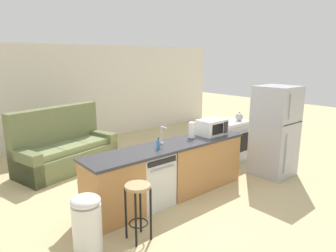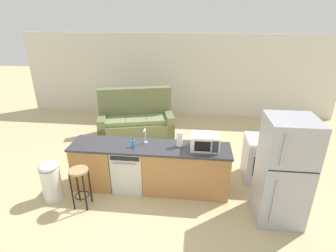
{
  "view_description": "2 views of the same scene",
  "coord_description": "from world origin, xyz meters",
  "px_view_note": "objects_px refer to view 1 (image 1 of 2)",
  "views": [
    {
      "loc": [
        -2.85,
        -3.52,
        2.26
      ],
      "look_at": [
        0.33,
        0.26,
        1.13
      ],
      "focal_mm": 32.0,
      "sensor_mm": 36.0,
      "label": 1
    },
    {
      "loc": [
        0.95,
        -4.18,
        3.1
      ],
      "look_at": [
        0.42,
        0.57,
        1.07
      ],
      "focal_mm": 28.0,
      "sensor_mm": 36.0,
      "label": 2
    }
  ],
  "objects_px": {
    "dishwasher": "(150,179)",
    "couch": "(64,150)",
    "bar_stool": "(138,200)",
    "stove_range": "(229,141)",
    "paper_towel_roll": "(192,130)",
    "soap_bottle": "(158,144)",
    "kettle": "(239,117)",
    "refrigerator": "(275,131)",
    "trash_bin": "(87,224)",
    "microwave": "(212,127)"
  },
  "relations": [
    {
      "from": "dishwasher",
      "to": "couch",
      "type": "xyz_separation_m",
      "value": [
        -0.43,
        2.44,
        -0.03
      ]
    },
    {
      "from": "dishwasher",
      "to": "bar_stool",
      "type": "xyz_separation_m",
      "value": [
        -0.69,
        -0.66,
        0.11
      ]
    },
    {
      "from": "stove_range",
      "to": "paper_towel_roll",
      "type": "xyz_separation_m",
      "value": [
        -1.66,
        -0.49,
        0.59
      ]
    },
    {
      "from": "stove_range",
      "to": "paper_towel_roll",
      "type": "relative_size",
      "value": 3.19
    },
    {
      "from": "dishwasher",
      "to": "soap_bottle",
      "type": "height_order",
      "value": "soap_bottle"
    },
    {
      "from": "stove_range",
      "to": "kettle",
      "type": "xyz_separation_m",
      "value": [
        0.17,
        -0.13,
        0.53
      ]
    },
    {
      "from": "dishwasher",
      "to": "refrigerator",
      "type": "xyz_separation_m",
      "value": [
        2.6,
        -0.55,
        0.45
      ]
    },
    {
      "from": "kettle",
      "to": "couch",
      "type": "bearing_deg",
      "value": 147.77
    },
    {
      "from": "refrigerator",
      "to": "paper_towel_roll",
      "type": "distance_m",
      "value": 1.77
    },
    {
      "from": "paper_towel_roll",
      "to": "bar_stool",
      "type": "height_order",
      "value": "paper_towel_roll"
    },
    {
      "from": "stove_range",
      "to": "trash_bin",
      "type": "bearing_deg",
      "value": -164.69
    },
    {
      "from": "dishwasher",
      "to": "trash_bin",
      "type": "distance_m",
      "value": 1.41
    },
    {
      "from": "bar_stool",
      "to": "stove_range",
      "type": "bearing_deg",
      "value": 20.24
    },
    {
      "from": "microwave",
      "to": "paper_towel_roll",
      "type": "xyz_separation_m",
      "value": [
        -0.45,
        0.06,
        -0.0
      ]
    },
    {
      "from": "stove_range",
      "to": "soap_bottle",
      "type": "relative_size",
      "value": 5.11
    },
    {
      "from": "paper_towel_roll",
      "to": "soap_bottle",
      "type": "bearing_deg",
      "value": -171.69
    },
    {
      "from": "microwave",
      "to": "refrigerator",
      "type": "bearing_deg",
      "value": -24.4
    },
    {
      "from": "soap_bottle",
      "to": "kettle",
      "type": "height_order",
      "value": "kettle"
    },
    {
      "from": "microwave",
      "to": "couch",
      "type": "bearing_deg",
      "value": 126.72
    },
    {
      "from": "paper_towel_roll",
      "to": "stove_range",
      "type": "bearing_deg",
      "value": 16.56
    },
    {
      "from": "stove_range",
      "to": "paper_towel_roll",
      "type": "height_order",
      "value": "paper_towel_roll"
    },
    {
      "from": "dishwasher",
      "to": "stove_range",
      "type": "xyz_separation_m",
      "value": [
        2.6,
        0.55,
        0.03
      ]
    },
    {
      "from": "refrigerator",
      "to": "couch",
      "type": "height_order",
      "value": "refrigerator"
    },
    {
      "from": "bar_stool",
      "to": "trash_bin",
      "type": "xyz_separation_m",
      "value": [
        -0.62,
        0.14,
        -0.16
      ]
    },
    {
      "from": "paper_towel_roll",
      "to": "bar_stool",
      "type": "bearing_deg",
      "value": -156.18
    },
    {
      "from": "trash_bin",
      "to": "dishwasher",
      "type": "bearing_deg",
      "value": 21.73
    },
    {
      "from": "soap_bottle",
      "to": "bar_stool",
      "type": "relative_size",
      "value": 0.24
    },
    {
      "from": "dishwasher",
      "to": "trash_bin",
      "type": "xyz_separation_m",
      "value": [
        -1.31,
        -0.52,
        -0.04
      ]
    },
    {
      "from": "stove_range",
      "to": "soap_bottle",
      "type": "height_order",
      "value": "soap_bottle"
    },
    {
      "from": "paper_towel_roll",
      "to": "bar_stool",
      "type": "distance_m",
      "value": 1.85
    },
    {
      "from": "stove_range",
      "to": "couch",
      "type": "distance_m",
      "value": 3.57
    },
    {
      "from": "dishwasher",
      "to": "couch",
      "type": "bearing_deg",
      "value": 99.97
    },
    {
      "from": "dishwasher",
      "to": "refrigerator",
      "type": "distance_m",
      "value": 2.7
    },
    {
      "from": "microwave",
      "to": "trash_bin",
      "type": "distance_m",
      "value": 2.83
    },
    {
      "from": "kettle",
      "to": "stove_range",
      "type": "bearing_deg",
      "value": 143.32
    },
    {
      "from": "dishwasher",
      "to": "bar_stool",
      "type": "relative_size",
      "value": 1.14
    },
    {
      "from": "refrigerator",
      "to": "stove_range",
      "type": "bearing_deg",
      "value": 89.99
    },
    {
      "from": "bar_stool",
      "to": "couch",
      "type": "relative_size",
      "value": 0.34
    },
    {
      "from": "couch",
      "to": "kettle",
      "type": "bearing_deg",
      "value": -32.23
    },
    {
      "from": "paper_towel_roll",
      "to": "dishwasher",
      "type": "bearing_deg",
      "value": -176.66
    },
    {
      "from": "refrigerator",
      "to": "dishwasher",
      "type": "bearing_deg",
      "value": 168.07
    },
    {
      "from": "refrigerator",
      "to": "bar_stool",
      "type": "bearing_deg",
      "value": -178.01
    },
    {
      "from": "dishwasher",
      "to": "bar_stool",
      "type": "height_order",
      "value": "dishwasher"
    },
    {
      "from": "soap_bottle",
      "to": "trash_bin",
      "type": "height_order",
      "value": "soap_bottle"
    },
    {
      "from": "refrigerator",
      "to": "microwave",
      "type": "bearing_deg",
      "value": 155.6
    },
    {
      "from": "trash_bin",
      "to": "couch",
      "type": "xyz_separation_m",
      "value": [
        0.88,
        2.96,
        0.02
      ]
    },
    {
      "from": "refrigerator",
      "to": "soap_bottle",
      "type": "xyz_separation_m",
      "value": [
        -2.49,
        0.48,
        0.1
      ]
    },
    {
      "from": "soap_bottle",
      "to": "couch",
      "type": "bearing_deg",
      "value": 102.15
    },
    {
      "from": "microwave",
      "to": "couch",
      "type": "height_order",
      "value": "couch"
    },
    {
      "from": "paper_towel_roll",
      "to": "trash_bin",
      "type": "distance_m",
      "value": 2.41
    }
  ]
}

